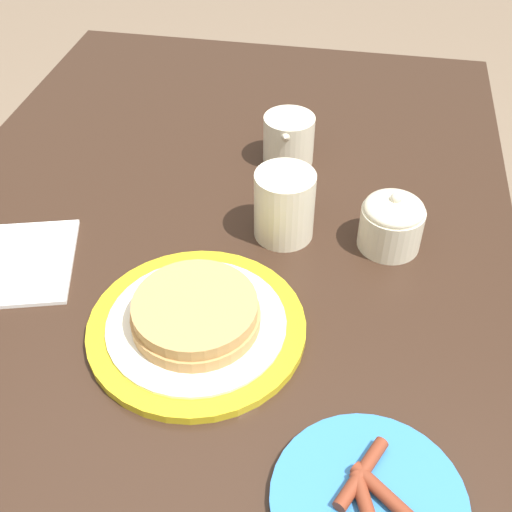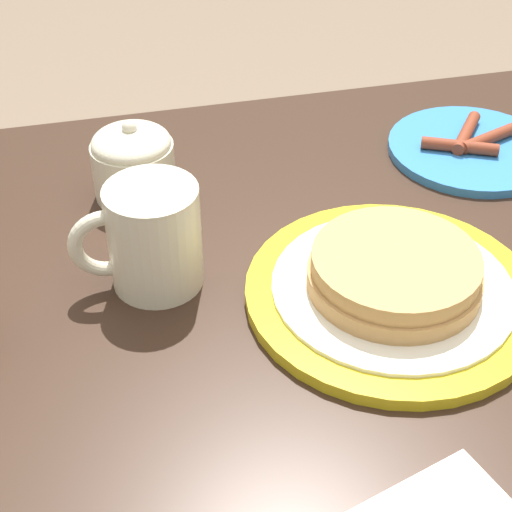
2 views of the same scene
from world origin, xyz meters
name	(u,v)px [view 1 (image 1 of 2)]	position (x,y,z in m)	size (l,w,h in m)	color
dining_table	(186,376)	(0.00, 0.00, 0.65)	(1.58, 0.85, 0.76)	#332116
pancake_plate	(196,321)	(-0.02, -0.03, 0.78)	(0.26, 0.26, 0.05)	gold
side_plate_bacon	(369,501)	(-0.20, -0.24, 0.77)	(0.19, 0.19, 0.02)	#337AC6
coffee_mug	(285,203)	(0.19, -0.10, 0.81)	(0.12, 0.08, 0.10)	beige
creamer_pitcher	(289,138)	(0.36, -0.08, 0.80)	(0.12, 0.08, 0.09)	beige
sugar_bowl	(392,222)	(0.18, -0.25, 0.80)	(0.09, 0.09, 0.09)	beige
napkin	(25,262)	(0.06, 0.23, 0.77)	(0.19, 0.17, 0.01)	white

